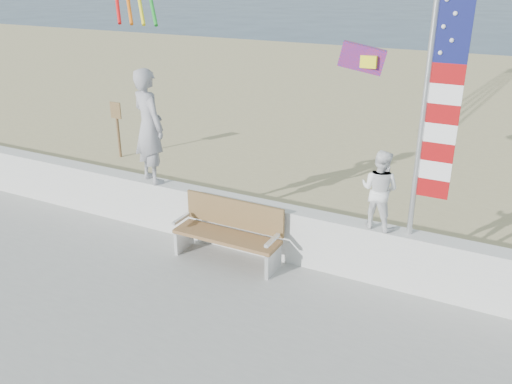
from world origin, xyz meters
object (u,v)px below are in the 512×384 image
at_px(bench, 229,231).
at_px(flag, 434,106).
at_px(adult, 149,127).
at_px(child, 379,190).

relative_size(bench, flag, 0.51).
distance_m(adult, bench, 2.38).
relative_size(adult, flag, 0.58).
xyz_separation_m(adult, child, (4.15, 0.00, -0.42)).
height_order(adult, bench, adult).
xyz_separation_m(bench, flag, (2.91, 0.45, 2.30)).
bearing_deg(child, flag, -169.78).
distance_m(bench, flag, 3.74).
distance_m(adult, flag, 4.85).
bearing_deg(flag, child, 179.97).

